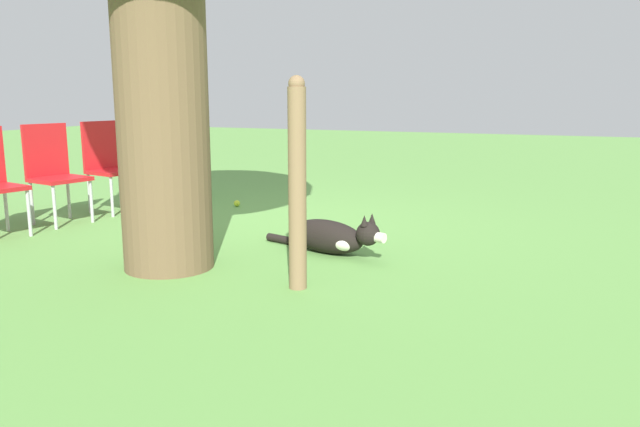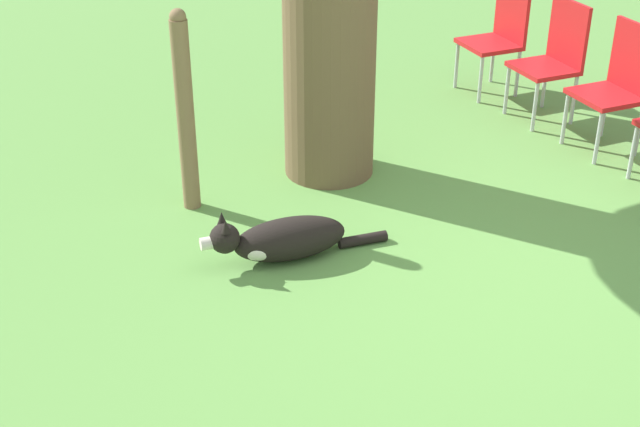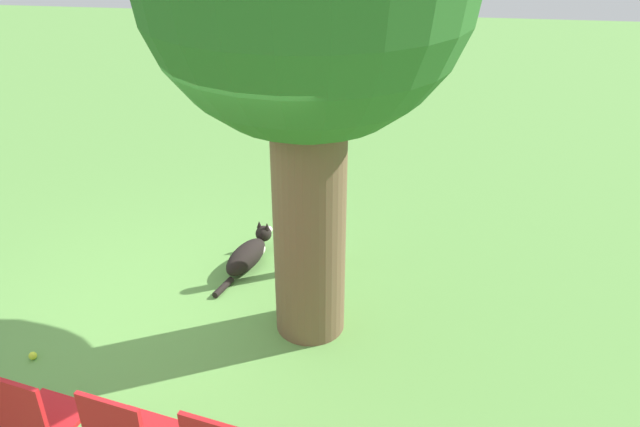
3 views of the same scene
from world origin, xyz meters
name	(u,v)px [view 2 (image 2 of 3)]	position (x,y,z in m)	size (l,w,h in m)	color
ground_plane	(436,228)	(0.00, 0.00, 0.00)	(30.00, 30.00, 0.00)	#609947
dog	(281,239)	(-0.99, 0.25, 0.13)	(1.11, 0.44, 0.35)	black
fence_post	(185,112)	(-1.11, 1.14, 0.66)	(0.11, 0.11, 1.31)	#846647
red_chair_1	(618,81)	(1.84, 0.18, 0.52)	(0.50, 0.52, 0.93)	red
red_chair_2	(554,54)	(1.91, 0.84, 0.52)	(0.50, 0.52, 0.93)	red
red_chair_3	(499,31)	(1.98, 1.50, 0.52)	(0.50, 0.52, 0.93)	red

